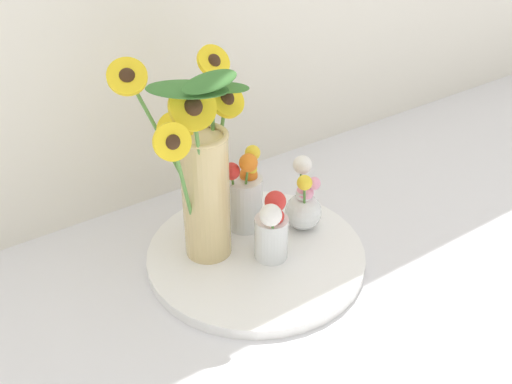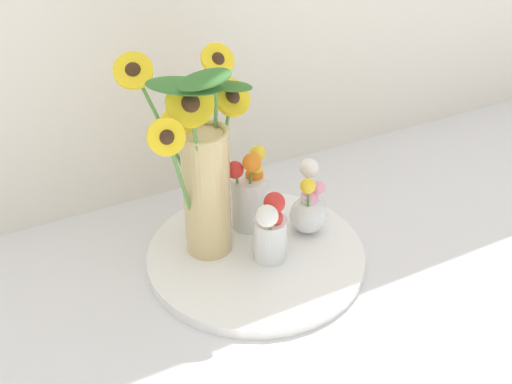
% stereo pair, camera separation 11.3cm
% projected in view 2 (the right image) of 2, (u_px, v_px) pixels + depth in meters
% --- Properties ---
extents(ground_plane, '(6.00, 6.00, 0.00)m').
position_uv_depth(ground_plane, '(260.00, 288.00, 1.16)').
color(ground_plane, silver).
extents(serving_tray, '(0.44, 0.44, 0.02)m').
position_uv_depth(serving_tray, '(256.00, 255.00, 1.22)').
color(serving_tray, white).
rests_on(serving_tray, ground_plane).
extents(mason_jar_sunflowers, '(0.25, 0.25, 0.42)m').
position_uv_depth(mason_jar_sunflowers, '(203.00, 172.00, 1.13)').
color(mason_jar_sunflowers, '#D1B77A').
rests_on(mason_jar_sunflowers, serving_tray).
extents(vase_small_center, '(0.08, 0.08, 0.15)m').
position_uv_depth(vase_small_center, '(271.00, 229.00, 1.16)').
color(vase_small_center, white).
rests_on(vase_small_center, serving_tray).
extents(vase_bulb_right, '(0.08, 0.09, 0.15)m').
position_uv_depth(vase_bulb_right, '(309.00, 206.00, 1.24)').
color(vase_bulb_right, white).
rests_on(vase_bulb_right, serving_tray).
extents(vase_small_back, '(0.09, 0.09, 0.19)m').
position_uv_depth(vase_small_back, '(250.00, 194.00, 1.24)').
color(vase_small_back, white).
rests_on(vase_small_back, serving_tray).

